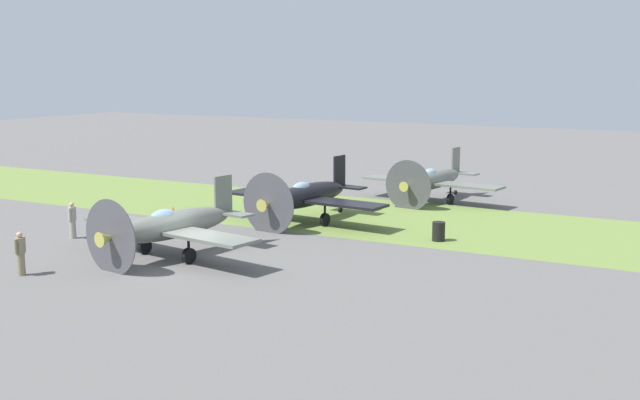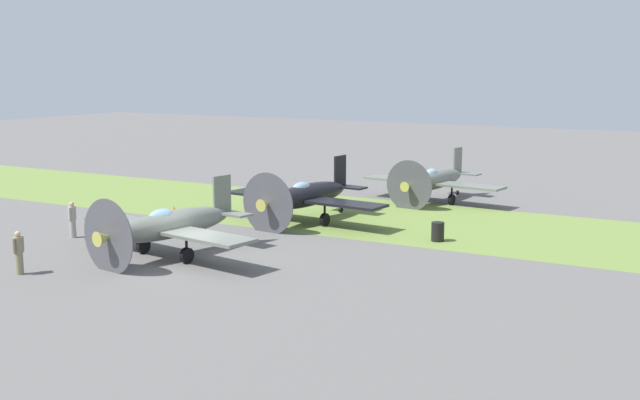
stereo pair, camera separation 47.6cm
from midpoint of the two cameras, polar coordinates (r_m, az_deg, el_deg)
The scene contains 9 objects.
ground_plane at distance 33.14m, azimuth -8.30°, elevation -4.63°, with size 160.00×160.00×0.00m, color #605E5B.
grass_verge at distance 43.85m, azimuth 2.08°, elevation -1.03°, with size 120.00×11.00×0.01m, color olive.
airplane_lead at distance 34.48m, azimuth -10.30°, elevation -1.76°, with size 9.38×7.46×3.32m.
airplane_wingman at distance 41.49m, azimuth -0.66°, elevation 0.32°, with size 9.43×7.47×3.35m.
airplane_trail at distance 48.22m, azimuth 8.46°, elevation 1.43°, with size 8.94×7.09×3.17m.
ground_crew_chief at distance 33.23m, azimuth -20.34°, elevation -3.48°, with size 0.38×0.62×1.73m.
ground_crew_mechanic at distance 39.49m, azimuth -16.94°, elevation -1.29°, with size 0.38×0.59×1.73m.
fuel_drum at distance 37.53m, azimuth 8.77°, elevation -2.26°, with size 0.60×0.60×0.90m, color black.
runway_marker_cone at distance 44.71m, azimuth -10.11°, elevation -0.69°, with size 0.36×0.36×0.44m, color orange.
Camera 2 is at (-19.97, 25.23, 8.08)m, focal length 44.80 mm.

